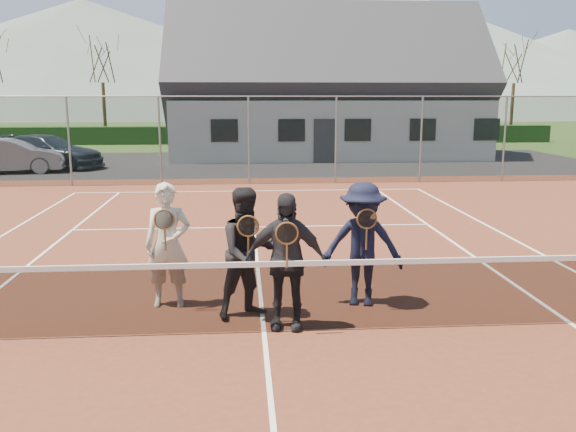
% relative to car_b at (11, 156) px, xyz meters
% --- Properties ---
extents(ground, '(220.00, 220.00, 0.00)m').
position_rel_car_b_xyz_m(ground, '(9.36, 2.56, -0.67)').
color(ground, '#2E4B1B').
rests_on(ground, ground).
extents(court_surface, '(30.00, 30.00, 0.02)m').
position_rel_car_b_xyz_m(court_surface, '(9.36, -17.44, -0.66)').
color(court_surface, '#562819').
rests_on(court_surface, ground).
extents(tarmac_carpark, '(40.00, 12.00, 0.01)m').
position_rel_car_b_xyz_m(tarmac_carpark, '(5.36, 2.56, -0.67)').
color(tarmac_carpark, black).
rests_on(tarmac_carpark, ground).
extents(hedge_row, '(40.00, 1.20, 1.10)m').
position_rel_car_b_xyz_m(hedge_row, '(9.36, 14.56, -0.12)').
color(hedge_row, black).
rests_on(hedge_row, ground).
extents(hill_west, '(110.00, 110.00, 18.00)m').
position_rel_car_b_xyz_m(hill_west, '(-15.64, 77.56, 8.33)').
color(hill_west, '#516258').
rests_on(hill_west, ground).
extents(hill_centre, '(120.00, 120.00, 22.00)m').
position_rel_car_b_xyz_m(hill_centre, '(29.36, 77.56, 10.33)').
color(hill_centre, slate).
rests_on(hill_centre, ground).
extents(hill_east, '(90.00, 90.00, 14.00)m').
position_rel_car_b_xyz_m(hill_east, '(64.36, 77.56, 6.33)').
color(hill_east, '#57685D').
rests_on(hill_east, ground).
extents(car_b, '(4.23, 1.90, 1.35)m').
position_rel_car_b_xyz_m(car_b, '(0.00, 0.00, 0.00)').
color(car_b, gray).
rests_on(car_b, ground).
extents(car_c, '(5.24, 3.31, 1.41)m').
position_rel_car_b_xyz_m(car_c, '(0.93, 1.45, 0.03)').
color(car_c, '#17212E').
rests_on(car_c, ground).
extents(court_markings, '(11.03, 23.83, 0.01)m').
position_rel_car_b_xyz_m(court_markings, '(9.36, -17.44, -0.65)').
color(court_markings, white).
rests_on(court_markings, court_surface).
extents(tennis_net, '(11.68, 0.08, 1.10)m').
position_rel_car_b_xyz_m(tennis_net, '(9.36, -17.44, -0.14)').
color(tennis_net, slate).
rests_on(tennis_net, ground).
extents(perimeter_fence, '(30.07, 0.07, 3.02)m').
position_rel_car_b_xyz_m(perimeter_fence, '(9.36, -3.94, 0.85)').
color(perimeter_fence, slate).
rests_on(perimeter_fence, ground).
extents(clubhouse, '(15.60, 8.20, 7.70)m').
position_rel_car_b_xyz_m(clubhouse, '(13.36, 6.56, 3.32)').
color(clubhouse, silver).
rests_on(clubhouse, ground).
extents(tree_b, '(3.20, 3.20, 7.77)m').
position_rel_car_b_xyz_m(tree_b, '(0.36, 15.56, 5.12)').
color(tree_b, '#3A2815').
rests_on(tree_b, ground).
extents(tree_c, '(3.20, 3.20, 7.77)m').
position_rel_car_b_xyz_m(tree_c, '(11.36, 15.56, 5.12)').
color(tree_c, '#3C2A16').
rests_on(tree_c, ground).
extents(tree_d, '(3.20, 3.20, 7.77)m').
position_rel_car_b_xyz_m(tree_d, '(21.36, 15.56, 5.12)').
color(tree_d, '#362513').
rests_on(tree_d, ground).
extents(tree_e, '(3.20, 3.20, 7.77)m').
position_rel_car_b_xyz_m(tree_e, '(27.36, 15.56, 5.12)').
color(tree_e, '#372614').
rests_on(tree_e, ground).
extents(player_a, '(0.66, 0.50, 1.80)m').
position_rel_car_b_xyz_m(player_a, '(8.03, -16.29, 0.25)').
color(player_a, beige).
rests_on(player_a, court_surface).
extents(player_b, '(1.08, 0.98, 1.80)m').
position_rel_car_b_xyz_m(player_b, '(9.17, -16.81, 0.25)').
color(player_b, black).
rests_on(player_b, court_surface).
extents(player_c, '(1.11, 0.61, 1.80)m').
position_rel_car_b_xyz_m(player_c, '(9.65, -17.27, 0.25)').
color(player_c, black).
rests_on(player_c, court_surface).
extents(player_d, '(1.29, 0.94, 1.80)m').
position_rel_car_b_xyz_m(player_d, '(10.82, -16.46, 0.25)').
color(player_d, black).
rests_on(player_d, court_surface).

